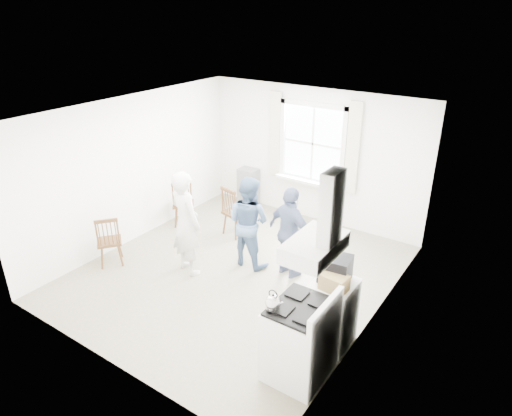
{
  "coord_description": "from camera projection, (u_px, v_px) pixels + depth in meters",
  "views": [
    {
      "loc": [
        3.81,
        -5.04,
        4.03
      ],
      "look_at": [
        0.24,
        0.2,
        1.13
      ],
      "focal_mm": 32.0,
      "sensor_mm": 36.0,
      "label": 1
    }
  ],
  "objects": [
    {
      "name": "room_shell",
      "position": [
        235.0,
        199.0,
        6.87
      ],
      "size": [
        4.62,
        5.12,
        2.64
      ],
      "color": "gray",
      "rests_on": "ground"
    },
    {
      "name": "window_assembly",
      "position": [
        312.0,
        148.0,
        8.65
      ],
      "size": [
        1.88,
        0.24,
        1.7
      ],
      "color": "white",
      "rests_on": "room_shell"
    },
    {
      "name": "range_hood",
      "position": [
        320.0,
        234.0,
        4.55
      ],
      "size": [
        0.45,
        0.76,
        0.94
      ],
      "color": "white",
      "rests_on": "room_shell"
    },
    {
      "name": "shelf_unit",
      "position": [
        248.0,
        187.0,
        9.72
      ],
      "size": [
        0.4,
        0.3,
        0.8
      ],
      "primitive_type": "cube",
      "color": "gray",
      "rests_on": "ground"
    },
    {
      "name": "gas_stove",
      "position": [
        300.0,
        340.0,
        5.22
      ],
      "size": [
        0.68,
        0.76,
        1.12
      ],
      "color": "white",
      "rests_on": "ground"
    },
    {
      "name": "kettle",
      "position": [
        273.0,
        303.0,
        4.95
      ],
      "size": [
        0.18,
        0.18,
        0.25
      ],
      "color": "silver",
      "rests_on": "gas_stove"
    },
    {
      "name": "low_cabinet",
      "position": [
        332.0,
        313.0,
        5.73
      ],
      "size": [
        0.5,
        0.55,
        0.9
      ],
      "primitive_type": "cube",
      "color": "white",
      "rests_on": "ground"
    },
    {
      "name": "stereo_stack",
      "position": [
        335.0,
        269.0,
        5.53
      ],
      "size": [
        0.4,
        0.37,
        0.32
      ],
      "color": "black",
      "rests_on": "low_cabinet"
    },
    {
      "name": "cardboard_box",
      "position": [
        334.0,
        282.0,
        5.36
      ],
      "size": [
        0.33,
        0.25,
        0.2
      ],
      "primitive_type": "cube",
      "rotation": [
        0.0,
        0.0,
        -0.1
      ],
      "color": "#A88B51",
      "rests_on": "low_cabinet"
    },
    {
      "name": "windsor_chair_a",
      "position": [
        183.0,
        199.0,
        8.69
      ],
      "size": [
        0.54,
        0.54,
        0.93
      ],
      "color": "#4B2D18",
      "rests_on": "ground"
    },
    {
      "name": "windsor_chair_b",
      "position": [
        231.0,
        207.0,
        8.31
      ],
      "size": [
        0.49,
        0.48,
        0.98
      ],
      "color": "#4B2D18",
      "rests_on": "ground"
    },
    {
      "name": "windsor_chair_c",
      "position": [
        108.0,
        237.0,
        7.36
      ],
      "size": [
        0.52,
        0.52,
        0.89
      ],
      "color": "#4B2D18",
      "rests_on": "ground"
    },
    {
      "name": "person_left",
      "position": [
        186.0,
        223.0,
        7.1
      ],
      "size": [
        0.77,
        0.77,
        1.72
      ],
      "primitive_type": "imported",
      "rotation": [
        0.0,
        0.0,
        2.88
      ],
      "color": "silver",
      "rests_on": "ground"
    },
    {
      "name": "person_mid",
      "position": [
        249.0,
        222.0,
        7.37
      ],
      "size": [
        0.77,
        0.77,
        1.53
      ],
      "primitive_type": "imported",
      "rotation": [
        0.0,
        0.0,
        3.11
      ],
      "color": "slate",
      "rests_on": "ground"
    },
    {
      "name": "person_right",
      "position": [
        290.0,
        233.0,
        7.05
      ],
      "size": [
        1.08,
        1.08,
        1.49
      ],
      "primitive_type": "imported",
      "rotation": [
        0.0,
        0.0,
        2.87
      ],
      "color": "navy",
      "rests_on": "ground"
    },
    {
      "name": "potted_plant",
      "position": [
        330.0,
        176.0,
        8.53
      ],
      "size": [
        0.24,
        0.24,
        0.34
      ],
      "primitive_type": "imported",
      "rotation": [
        0.0,
        0.0,
        -0.33
      ],
      "color": "#337334",
      "rests_on": "window_assembly"
    }
  ]
}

